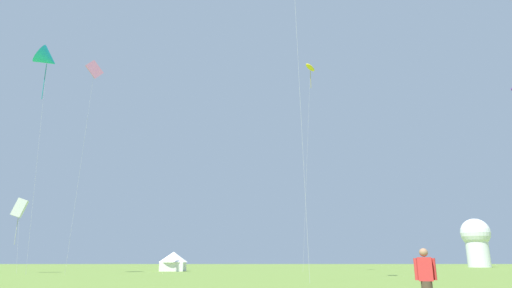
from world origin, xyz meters
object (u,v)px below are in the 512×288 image
(kite_pink_diamond, at_px, (94,71))
(kite_yellow_parafoil, at_px, (310,68))
(kite_cyan_delta, at_px, (47,59))
(kite_white_box, at_px, (20,208))
(observatory_dome, at_px, (476,240))
(person_spectator, at_px, (427,283))
(festival_tent_center, at_px, (173,260))

(kite_pink_diamond, bearing_deg, kite_yellow_parafoil, 23.02)
(kite_pink_diamond, xyz_separation_m, kite_cyan_delta, (-5.43, -0.92, 1.16))
(kite_white_box, height_order, observatory_dome, observatory_dome)
(kite_cyan_delta, bearing_deg, observatory_dome, 34.19)
(kite_white_box, relative_size, kite_pink_diamond, 0.35)
(kite_white_box, bearing_deg, kite_cyan_delta, -56.55)
(observatory_dome, bearing_deg, person_spectator, -118.22)
(kite_yellow_parafoil, bearing_deg, observatory_dome, 42.46)
(kite_white_box, bearing_deg, kite_yellow_parafoil, 10.69)
(kite_yellow_parafoil, relative_size, person_spectator, 17.71)
(kite_pink_diamond, height_order, festival_tent_center, kite_pink_diamond)
(kite_pink_diamond, xyz_separation_m, observatory_dome, (70.55, 50.71, -17.75))
(kite_white_box, distance_m, person_spectator, 53.41)
(festival_tent_center, bearing_deg, kite_pink_diamond, -120.30)
(kite_yellow_parafoil, height_order, festival_tent_center, kite_yellow_parafoil)
(kite_pink_diamond, distance_m, observatory_dome, 88.68)
(observatory_dome, bearing_deg, kite_yellow_parafoil, -137.54)
(kite_white_box, relative_size, person_spectator, 5.15)
(kite_yellow_parafoil, xyz_separation_m, observatory_dome, (42.29, 38.70, -24.05))
(kite_yellow_parafoil, bearing_deg, kite_white_box, -169.31)
(kite_pink_diamond, distance_m, kite_cyan_delta, 5.63)
(kite_white_box, bearing_deg, person_spectator, -51.41)
(kite_cyan_delta, bearing_deg, person_spectator, -50.63)
(kite_cyan_delta, relative_size, festival_tent_center, 6.52)
(kite_white_box, height_order, person_spectator, kite_white_box)
(kite_white_box, relative_size, kite_yellow_parafoil, 0.29)
(kite_pink_diamond, xyz_separation_m, festival_tent_center, (8.29, 14.20, -22.30))
(kite_white_box, relative_size, observatory_dome, 0.82)
(kite_white_box, distance_m, festival_tent_center, 20.82)
(kite_yellow_parafoil, distance_m, observatory_dome, 62.17)
(kite_cyan_delta, xyz_separation_m, observatory_dome, (75.98, 51.62, -18.92))
(kite_cyan_delta, distance_m, observatory_dome, 93.79)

